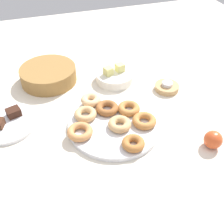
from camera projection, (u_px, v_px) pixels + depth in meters
ground_plane at (114, 126)px, 1.05m from camera, size 2.40×2.40×0.00m
donut_plate at (114, 125)px, 1.05m from camera, size 0.35×0.35×0.02m
donut_0 at (85, 114)px, 1.06m from camera, size 0.11×0.11×0.03m
donut_1 at (129, 108)px, 1.09m from camera, size 0.09×0.09×0.03m
donut_2 at (120, 124)px, 1.02m from camera, size 0.10×0.10×0.03m
donut_3 at (133, 143)px, 0.94m from camera, size 0.11×0.11×0.03m
donut_4 at (144, 121)px, 1.03m from camera, size 0.11×0.11×0.03m
donut_5 at (107, 108)px, 1.09m from camera, size 0.10×0.10×0.03m
donut_6 at (80, 132)px, 0.99m from camera, size 0.13×0.13×0.03m
donut_7 at (91, 100)px, 1.13m from camera, size 0.10×0.10×0.03m
cake_plate at (7, 123)px, 1.06m from camera, size 0.23×0.23×0.01m
brownie_far at (14, 112)px, 1.07m from camera, size 0.06×0.06×0.03m
candle_holder at (167, 87)px, 1.23m from camera, size 0.11×0.11×0.02m
tealight at (167, 84)px, 1.22m from camera, size 0.05×0.05×0.01m
basket at (48, 75)px, 1.27m from camera, size 0.26×0.26×0.07m
fruit_bowl at (115, 77)px, 1.28m from camera, size 0.17×0.17×0.04m
melon_chunk_left at (108, 71)px, 1.25m from camera, size 0.05×0.05×0.04m
melon_chunk_right at (120, 67)px, 1.27m from camera, size 0.04×0.04×0.04m
apple at (213, 140)px, 0.96m from camera, size 0.06×0.06×0.06m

